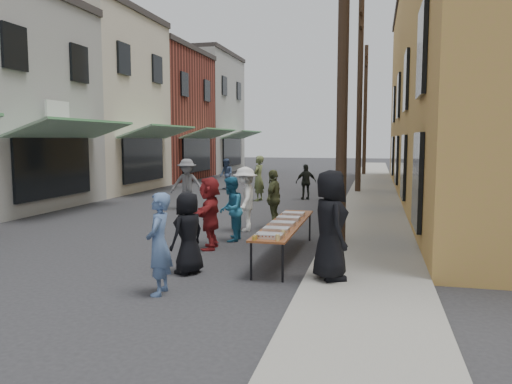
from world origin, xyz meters
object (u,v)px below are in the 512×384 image
at_px(utility_pole_mid, 360,97).
at_px(server, 330,225).
at_px(serving_table, 285,225).
at_px(guest_front_a, 188,233).
at_px(utility_pole_near, 343,55).
at_px(catering_tray_sausage, 269,236).
at_px(utility_pole_far, 365,111).
at_px(guest_front_c, 231,209).

distance_m(utility_pole_mid, server, 15.72).
relative_size(serving_table, server, 2.08).
xyz_separation_m(utility_pole_mid, guest_front_a, (-2.63, -15.23, -3.72)).
relative_size(utility_pole_near, catering_tray_sausage, 18.00).
height_order(utility_pole_mid, server, utility_pole_mid).
height_order(utility_pole_mid, utility_pole_far, same).
bearing_deg(guest_front_a, utility_pole_far, -163.18).
distance_m(utility_pole_far, serving_table, 25.83).
relative_size(catering_tray_sausage, guest_front_a, 0.32).
xyz_separation_m(utility_pole_far, catering_tray_sausage, (-1.06, -27.18, -3.71)).
bearing_deg(guest_front_a, utility_pole_mid, -167.47).
height_order(guest_front_a, guest_front_c, guest_front_c).
xyz_separation_m(serving_table, server, (1.11, -1.81, 0.35)).
height_order(utility_pole_mid, serving_table, utility_pole_mid).
relative_size(serving_table, guest_front_c, 2.47).
bearing_deg(guest_front_a, server, 110.07).
distance_m(utility_pole_far, guest_front_a, 27.61).
relative_size(guest_front_c, server, 0.84).
height_order(serving_table, guest_front_a, guest_front_a).
relative_size(utility_pole_near, guest_front_c, 5.55).
distance_m(utility_pole_mid, catering_tray_sausage, 15.66).
bearing_deg(utility_pole_far, utility_pole_near, -90.00).
relative_size(utility_pole_mid, guest_front_c, 5.55).
bearing_deg(utility_pole_far, serving_table, -92.39).
height_order(guest_front_c, server, server).
bearing_deg(catering_tray_sausage, server, -8.01).
relative_size(utility_pole_mid, server, 4.69).
xyz_separation_m(utility_pole_near, utility_pole_far, (0.00, 24.00, 0.00)).
bearing_deg(serving_table, catering_tray_sausage, -90.00).
bearing_deg(utility_pole_mid, guest_front_a, -99.81).
distance_m(serving_table, guest_front_a, 2.31).
xyz_separation_m(utility_pole_near, guest_front_a, (-2.63, -3.23, -3.72)).
bearing_deg(server, utility_pole_mid, -22.93).
relative_size(catering_tray_sausage, server, 0.26).
bearing_deg(utility_pole_near, utility_pole_mid, 90.00).
bearing_deg(guest_front_c, utility_pole_near, 87.77).
xyz_separation_m(catering_tray_sausage, guest_front_c, (-1.64, 3.05, 0.02)).
relative_size(serving_table, guest_front_a, 2.57).
height_order(serving_table, server, server).
bearing_deg(serving_table, server, -58.34).
distance_m(utility_pole_near, serving_table, 4.22).
distance_m(serving_table, server, 2.15).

